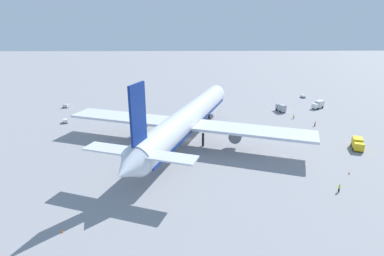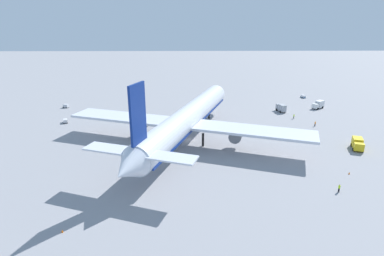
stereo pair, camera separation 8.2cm
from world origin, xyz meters
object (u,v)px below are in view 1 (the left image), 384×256
(airliner, at_px, (187,119))
(service_truck_1, at_px, (358,143))
(baggage_cart_1, at_px, (65,121))
(baggage_cart_2, at_px, (303,96))
(service_truck_0, at_px, (281,108))
(traffic_cone_2, at_px, (349,173))
(traffic_cone_3, at_px, (62,231))
(traffic_cone_1, at_px, (104,110))
(ground_worker_2, at_px, (339,188))
(ground_worker_1, at_px, (294,116))
(baggage_cart_0, at_px, (66,106))
(ground_worker_0, at_px, (315,124))
(service_truck_2, at_px, (318,104))

(airliner, relative_size, service_truck_1, 12.13)
(baggage_cart_1, distance_m, baggage_cart_2, 104.62)
(service_truck_0, relative_size, service_truck_1, 0.85)
(traffic_cone_2, bearing_deg, traffic_cone_3, 108.76)
(traffic_cone_1, bearing_deg, baggage_cart_2, -76.28)
(ground_worker_2, bearing_deg, service_truck_1, -34.77)
(service_truck_0, height_order, traffic_cone_3, service_truck_0)
(baggage_cart_2, bearing_deg, traffic_cone_3, 141.86)
(baggage_cart_1, bearing_deg, ground_worker_1, -87.60)
(service_truck_1, height_order, baggage_cart_2, service_truck_1)
(baggage_cart_0, height_order, ground_worker_1, ground_worker_1)
(service_truck_1, bearing_deg, baggage_cart_0, 65.01)
(ground_worker_0, bearing_deg, traffic_cone_3, 130.31)
(baggage_cart_2, height_order, traffic_cone_2, baggage_cart_2)
(traffic_cone_1, bearing_deg, traffic_cone_2, -127.91)
(baggage_cart_2, relative_size, traffic_cone_3, 6.44)
(service_truck_2, height_order, traffic_cone_2, service_truck_2)
(baggage_cart_1, distance_m, ground_worker_0, 87.33)
(baggage_cart_0, xyz_separation_m, baggage_cart_1, (-20.38, -7.26, -0.08))
(service_truck_1, relative_size, traffic_cone_3, 11.32)
(service_truck_2, distance_m, ground_worker_2, 69.66)
(baggage_cart_0, bearing_deg, traffic_cone_3, -160.32)
(airliner, relative_size, traffic_cone_3, 137.33)
(traffic_cone_1, bearing_deg, baggage_cart_1, 145.80)
(service_truck_1, distance_m, traffic_cone_2, 18.06)
(service_truck_2, xyz_separation_m, ground_worker_2, (-65.96, 22.38, -0.77))
(baggage_cart_0, relative_size, baggage_cart_2, 0.86)
(traffic_cone_3, bearing_deg, ground_worker_2, -77.02)
(service_truck_2, bearing_deg, ground_worker_0, 155.63)
(traffic_cone_1, bearing_deg, service_truck_1, -116.48)
(service_truck_0, bearing_deg, ground_worker_2, 174.80)
(ground_worker_2, bearing_deg, baggage_cart_2, -15.15)
(airliner, relative_size, traffic_cone_1, 137.33)
(ground_worker_1, distance_m, traffic_cone_1, 73.56)
(airliner, xyz_separation_m, baggage_cart_2, (55.21, -54.84, -6.40))
(airliner, height_order, baggage_cart_1, airliner)
(baggage_cart_2, distance_m, ground_worker_2, 87.96)
(baggage_cart_0, relative_size, traffic_cone_1, 5.55)
(service_truck_1, bearing_deg, service_truck_2, -8.44)
(service_truck_0, height_order, service_truck_1, service_truck_0)
(baggage_cart_1, xyz_separation_m, ground_worker_1, (3.47, -82.78, 0.18))
(baggage_cart_2, bearing_deg, traffic_cone_2, 167.73)
(baggage_cart_0, xyz_separation_m, traffic_cone_3, (-81.22, -29.06, -0.54))
(baggage_cart_0, distance_m, ground_worker_1, 91.62)
(baggage_cart_1, bearing_deg, baggage_cart_2, -69.67)
(service_truck_1, bearing_deg, baggage_cart_2, -6.43)
(service_truck_1, xyz_separation_m, service_truck_2, (42.90, -6.37, 0.04))
(ground_worker_2, bearing_deg, airliner, 47.02)
(service_truck_1, xyz_separation_m, baggage_cart_0, (45.87, 98.39, -0.81))
(ground_worker_0, relative_size, ground_worker_1, 1.00)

